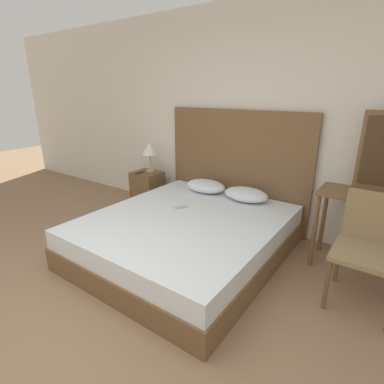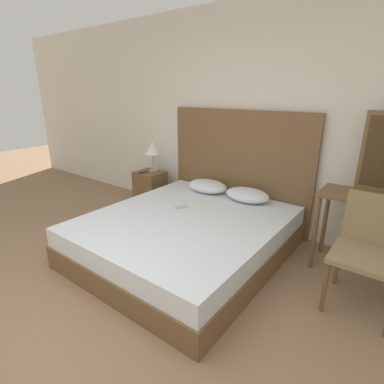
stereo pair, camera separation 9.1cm
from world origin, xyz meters
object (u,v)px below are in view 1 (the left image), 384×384
object	(u,v)px
table_lamp	(150,149)
vanity_desk	(373,211)
bed	(186,236)
chair	(371,243)
phone_on_bed	(181,207)
phone_on_nightstand	(140,173)
nightstand	(147,189)

from	to	relation	value
table_lamp	vanity_desk	xyz separation A→B (m)	(2.92, -0.13, -0.24)
bed	chair	world-z (taller)	chair
bed	phone_on_bed	bearing A→B (deg)	139.34
table_lamp	chair	bearing A→B (deg)	-11.39
phone_on_bed	table_lamp	xyz separation A→B (m)	(-1.10, 0.69, 0.44)
bed	table_lamp	xyz separation A→B (m)	(-1.30, 0.86, 0.67)
table_lamp	vanity_desk	distance (m)	2.93
vanity_desk	chair	distance (m)	0.49
phone_on_bed	chair	xyz separation A→B (m)	(1.87, 0.09, 0.10)
phone_on_nightstand	chair	world-z (taller)	chair
chair	nightstand	bearing A→B (deg)	169.99
bed	nightstand	size ratio (longest dim) A/B	3.89
vanity_desk	chair	world-z (taller)	chair
chair	bed	bearing A→B (deg)	-170.92
table_lamp	chair	xyz separation A→B (m)	(2.97, -0.60, -0.35)
vanity_desk	chair	xyz separation A→B (m)	(0.05, -0.47, -0.10)
nightstand	vanity_desk	size ratio (longest dim) A/B	0.56
bed	table_lamp	bearing A→B (deg)	146.48
vanity_desk	phone_on_nightstand	bearing A→B (deg)	-179.35
nightstand	vanity_desk	distance (m)	2.96
vanity_desk	bed	bearing A→B (deg)	-155.48
nightstand	table_lamp	world-z (taller)	table_lamp
table_lamp	bed	bearing A→B (deg)	-33.52
phone_on_bed	chair	size ratio (longest dim) A/B	0.18
table_lamp	phone_on_nightstand	size ratio (longest dim) A/B	2.89
table_lamp	vanity_desk	world-z (taller)	table_lamp
vanity_desk	chair	size ratio (longest dim) A/B	1.05
phone_on_nightstand	chair	size ratio (longest dim) A/B	0.17
nightstand	chair	world-z (taller)	chair
nightstand	table_lamp	xyz separation A→B (m)	(0.02, 0.07, 0.61)
table_lamp	vanity_desk	size ratio (longest dim) A/B	0.46
bed	phone_on_nightstand	bearing A→B (deg)	152.85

